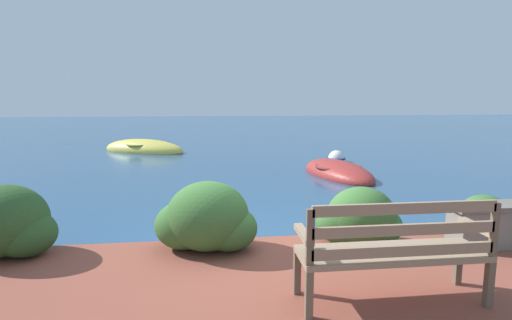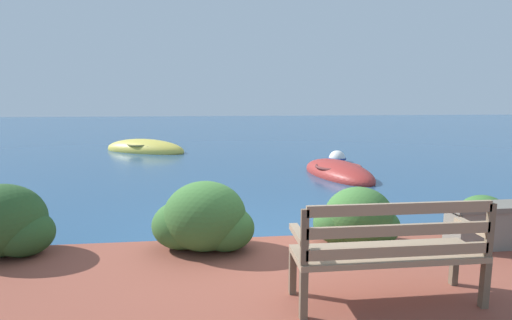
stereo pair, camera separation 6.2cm
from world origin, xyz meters
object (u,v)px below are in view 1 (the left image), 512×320
(mooring_buoy, at_px, (336,159))
(rowboat_mid, at_px, (144,150))
(park_bench, at_px, (394,249))
(rowboat_nearest, at_px, (338,173))

(mooring_buoy, bearing_deg, rowboat_mid, 153.75)
(park_bench, height_order, rowboat_mid, park_bench)
(rowboat_nearest, xyz_separation_m, rowboat_mid, (-5.66, 5.36, 0.01))
(park_bench, distance_m, mooring_buoy, 9.25)
(rowboat_mid, bearing_deg, mooring_buoy, 4.24)
(rowboat_mid, bearing_deg, rowboat_nearest, -12.95)
(park_bench, xyz_separation_m, mooring_buoy, (2.44, 8.90, -0.61))
(park_bench, bearing_deg, mooring_buoy, 67.43)
(rowboat_nearest, distance_m, rowboat_mid, 7.79)
(rowboat_nearest, bearing_deg, rowboat_mid, 34.90)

